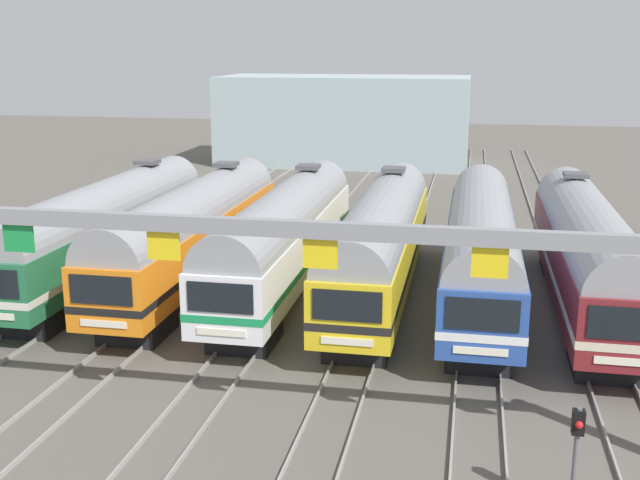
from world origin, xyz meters
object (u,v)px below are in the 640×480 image
Objects in this scene: commuter_train_maroon at (587,249)px; commuter_train_orange at (193,230)px; commuter_train_white at (285,235)px; commuter_train_blue at (481,244)px; commuter_train_green at (106,226)px; catenary_gantry at (241,259)px; commuter_train_yellow at (380,239)px; yard_signal_mast at (577,441)px.

commuter_train_orange is at bearing 180.00° from commuter_train_maroon.
commuter_train_maroon is at bearing 0.00° from commuter_train_orange.
commuter_train_maroon is at bearing 0.00° from commuter_train_white.
commuter_train_green is at bearing 179.99° from commuter_train_blue.
catenary_gantry is (2.13, -13.50, 2.68)m from commuter_train_white.
commuter_train_blue is at bearing -0.06° from commuter_train_yellow.
commuter_train_white is at bearing 98.96° from catenary_gantry.
catenary_gantry reaches higher than commuter_train_orange.
commuter_train_white is 1.00× the size of commuter_train_maroon.
commuter_train_white is 18.64m from yard_signal_mast.
commuter_train_maroon is at bearing 0.06° from commuter_train_blue.
commuter_train_maroon is 6.51× the size of yard_signal_mast.
yard_signal_mast is at bearing -38.57° from commuter_train_green.
commuter_train_yellow is 1.00× the size of commuter_train_maroon.
catenary_gantry is at bearing -81.04° from commuter_train_white.
commuter_train_orange is 1.00× the size of commuter_train_maroon.
commuter_train_yellow is 13.93m from catenary_gantry.
commuter_train_orange and commuter_train_white have the same top height.
catenary_gantry is at bearing 168.18° from yard_signal_mast.
commuter_train_green and commuter_train_white have the same top height.
catenary_gantry is at bearing -128.26° from commuter_train_maroon.
commuter_train_orange is 15.17m from catenary_gantry.
yard_signal_mast is at bearing -97.93° from commuter_train_maroon.
commuter_train_blue is 0.68× the size of catenary_gantry.
commuter_train_orange and commuter_train_maroon have the same top height.
catenary_gantry is (10.64, -13.50, 2.68)m from commuter_train_green.
commuter_train_green reaches higher than yard_signal_mast.
commuter_train_orange is 1.00× the size of commuter_train_yellow.
commuter_train_white is at bearing 179.97° from commuter_train_blue.
commuter_train_blue is at bearing 97.93° from yard_signal_mast.
commuter_train_blue is at bearing -0.02° from commuter_train_orange.
commuter_train_blue is (4.26, -0.00, -0.00)m from commuter_train_yellow.
commuter_train_green is at bearing 180.00° from commuter_train_maroon.
commuter_train_orange is (4.26, 0.00, 0.00)m from commuter_train_green.
commuter_train_green is at bearing 180.00° from commuter_train_white.
commuter_train_green is at bearing 141.43° from yard_signal_mast.
commuter_train_orange reaches higher than commuter_train_blue.
commuter_train_green and commuter_train_orange have the same top height.
commuter_train_maroon is 17.40m from catenary_gantry.
catenary_gantry reaches higher than yard_signal_mast.
commuter_train_orange is 12.77m from commuter_train_blue.
commuter_train_maroon is (12.77, 0.00, 0.00)m from commuter_train_white.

